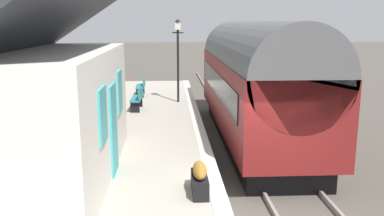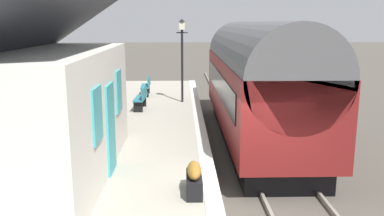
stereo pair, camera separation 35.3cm
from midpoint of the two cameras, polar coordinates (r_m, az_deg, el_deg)
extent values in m
plane|color=#4C473F|center=(9.70, 10.80, -14.56)|extent=(160.00, 160.00, 0.00)
cube|color=#A39B8C|center=(9.63, -16.21, -12.40)|extent=(32.00, 6.77, 0.81)
cube|color=beige|center=(9.19, 3.68, -10.33)|extent=(32.00, 0.36, 0.02)
cube|color=gray|center=(10.13, 20.07, -13.48)|extent=(52.00, 0.08, 0.14)
cube|color=gray|center=(9.71, 11.89, -14.12)|extent=(52.00, 0.08, 0.14)
cube|color=black|center=(15.22, 9.50, -3.23)|extent=(9.97, 2.29, 0.70)
cube|color=maroon|center=(14.90, 9.69, 2.34)|extent=(10.83, 2.70, 2.30)
cylinder|color=#515154|center=(14.76, 9.85, 6.75)|extent=(10.83, 2.65, 2.65)
cube|color=black|center=(14.66, 4.48, 3.45)|extent=(9.21, 0.03, 0.80)
cylinder|color=black|center=(18.33, 7.60, -0.58)|extent=(0.70, 2.16, 0.70)
cylinder|color=black|center=(12.19, 12.37, -7.22)|extent=(0.70, 2.16, 0.70)
cube|color=black|center=(20.17, 6.78, 6.06)|extent=(0.04, 2.16, 0.90)
cylinder|color=#F2EDCC|center=(20.31, 6.71, 3.32)|extent=(0.06, 0.24, 0.24)
cube|color=red|center=(20.42, 6.66, 2.08)|extent=(0.16, 2.56, 0.24)
cube|color=silver|center=(10.00, -22.97, -0.85)|extent=(6.34, 4.32, 2.87)
cube|color=#2D3038|center=(9.44, -17.80, 12.00)|extent=(6.84, 2.43, 1.65)
cube|color=teal|center=(9.67, -10.29, -2.85)|extent=(0.90, 0.06, 2.10)
cube|color=teal|center=(8.18, -11.93, -0.95)|extent=(0.80, 0.05, 1.10)
cube|color=teal|center=(10.89, -9.32, 2.34)|extent=(0.80, 0.05, 1.10)
cube|color=#26727F|center=(19.84, -6.05, 3.08)|extent=(1.41, 0.44, 0.06)
cube|color=#26727F|center=(19.80, -5.54, 3.74)|extent=(1.40, 0.15, 0.40)
cube|color=black|center=(19.33, -6.11, 2.15)|extent=(0.07, 0.36, 0.44)
cube|color=black|center=(20.43, -5.96, 2.68)|extent=(0.07, 0.36, 0.44)
cube|color=#26727F|center=(16.63, -6.70, 1.34)|extent=(1.41, 0.45, 0.06)
cube|color=#26727F|center=(16.56, -6.10, 2.12)|extent=(1.40, 0.16, 0.40)
cube|color=black|center=(16.13, -6.93, 0.17)|extent=(0.07, 0.36, 0.44)
cube|color=black|center=(17.21, -6.45, 0.93)|extent=(0.07, 0.36, 0.44)
cylinder|color=#9E5138|center=(14.95, -10.76, -1.20)|extent=(0.39, 0.39, 0.29)
ellipsoid|color=olive|center=(14.88, -10.81, -0.01)|extent=(0.50, 0.50, 0.46)
cone|color=#BC3567|center=(14.84, -10.83, 0.65)|extent=(0.10, 0.10, 0.20)
cube|color=black|center=(8.58, 1.50, -10.63)|extent=(0.94, 0.32, 0.39)
ellipsoid|color=olive|center=(8.47, 1.52, -8.70)|extent=(0.85, 0.29, 0.29)
cylinder|color=black|center=(17.91, -0.82, 5.88)|extent=(0.10, 0.10, 3.19)
cylinder|color=black|center=(17.81, -0.83, 10.51)|extent=(0.05, 0.50, 0.05)
cube|color=beige|center=(17.81, -0.84, 11.44)|extent=(0.24, 0.24, 0.32)
cone|color=black|center=(17.81, -0.84, 12.15)|extent=(0.32, 0.32, 0.14)
camera|label=1|loc=(0.18, -89.16, 0.18)|focal=38.08mm
camera|label=2|loc=(0.18, 90.84, -0.18)|focal=38.08mm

